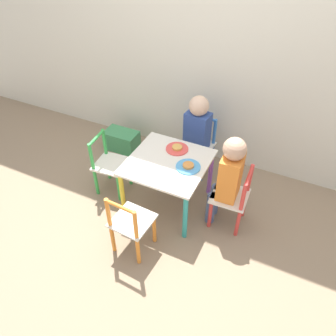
{
  "coord_description": "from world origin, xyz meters",
  "views": [
    {
      "loc": [
        0.82,
        -1.71,
        1.99
      ],
      "look_at": [
        0.0,
        0.0,
        0.38
      ],
      "focal_mm": 35.0,
      "sensor_mm": 36.0,
      "label": 1
    }
  ],
  "objects": [
    {
      "name": "child_right",
      "position": [
        0.46,
        0.02,
        0.46
      ],
      "size": [
        0.22,
        0.21,
        0.78
      ],
      "rotation": [
        0.0,
        0.0,
        -1.53
      ],
      "color": "#4C608E",
      "rests_on": "ground_plane"
    },
    {
      "name": "plate_back",
      "position": [
        0.0,
        0.16,
        0.45
      ],
      "size": [
        0.18,
        0.18,
        0.03
      ],
      "color": "#E54C47",
      "rests_on": "kids_table"
    },
    {
      "name": "storage_bin",
      "position": [
        -0.74,
        0.48,
        0.1
      ],
      "size": [
        0.32,
        0.19,
        0.19
      ],
      "color": "#3D8E56",
      "rests_on": "ground_plane"
    },
    {
      "name": "house_wall",
      "position": [
        0.0,
        0.79,
        1.3
      ],
      "size": [
        6.0,
        0.06,
        2.6
      ],
      "color": "beige",
      "rests_on": "ground_plane"
    },
    {
      "name": "plate_right",
      "position": [
        0.16,
        0.0,
        0.45
      ],
      "size": [
        0.18,
        0.18,
        0.03
      ],
      "color": "#4C9EE0",
      "rests_on": "kids_table"
    },
    {
      "name": "chair_green",
      "position": [
        -0.52,
        -0.05,
        0.26
      ],
      "size": [
        0.28,
        0.28,
        0.52
      ],
      "rotation": [
        0.0,
        0.0,
        -4.62
      ],
      "color": "silver",
      "rests_on": "ground_plane"
    },
    {
      "name": "chair_red",
      "position": [
        0.52,
        0.02,
        0.26
      ],
      "size": [
        0.27,
        0.27,
        0.52
      ],
      "rotation": [
        0.0,
        0.0,
        -1.53
      ],
      "color": "silver",
      "rests_on": "ground_plane"
    },
    {
      "name": "chair_orange",
      "position": [
        -0.03,
        -0.52,
        0.26
      ],
      "size": [
        0.28,
        0.28,
        0.52
      ],
      "rotation": [
        0.0,
        0.0,
        -3.21
      ],
      "color": "silver",
      "rests_on": "ground_plane"
    },
    {
      "name": "ground_plane",
      "position": [
        0.0,
        0.0,
        0.0
      ],
      "size": [
        6.0,
        6.0,
        0.0
      ],
      "primitive_type": "plane",
      "color": "#8C755B"
    },
    {
      "name": "kids_table",
      "position": [
        0.0,
        0.0,
        0.38
      ],
      "size": [
        0.59,
        0.59,
        0.44
      ],
      "color": "silver",
      "rests_on": "ground_plane"
    },
    {
      "name": "chair_blue",
      "position": [
        0.05,
        0.52,
        0.26
      ],
      "size": [
        0.28,
        0.28,
        0.52
      ],
      "rotation": [
        0.0,
        0.0,
        -0.1
      ],
      "color": "silver",
      "rests_on": "ground_plane"
    },
    {
      "name": "child_back",
      "position": [
        0.05,
        0.46,
        0.46
      ],
      "size": [
        0.21,
        0.22,
        0.76
      ],
      "rotation": [
        0.0,
        0.0,
        -0.1
      ],
      "color": "#4C608E",
      "rests_on": "ground_plane"
    }
  ]
}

